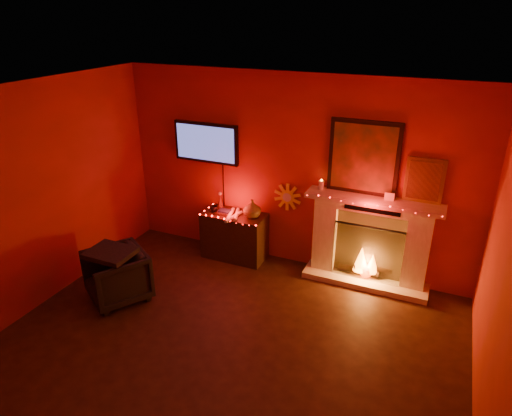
# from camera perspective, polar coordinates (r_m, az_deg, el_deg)

# --- Properties ---
(room) EXTENTS (5.00, 5.00, 5.00)m
(room) POSITION_cam_1_polar(r_m,az_deg,el_deg) (4.19, -6.97, -6.19)
(room) COLOR black
(room) RESTS_ON ground
(floor) EXTENTS (5.00, 5.00, 0.00)m
(floor) POSITION_cam_1_polar(r_m,az_deg,el_deg) (5.00, -6.17, -19.73)
(floor) COLOR black
(floor) RESTS_ON ground
(fireplace) EXTENTS (1.72, 0.40, 2.18)m
(fireplace) POSITION_cam_1_polar(r_m,az_deg,el_deg) (6.16, 14.06, -3.02)
(fireplace) COLOR beige
(fireplace) RESTS_ON floor
(tv) EXTENTS (1.00, 0.07, 1.24)m
(tv) POSITION_cam_1_polar(r_m,az_deg,el_deg) (6.65, -6.24, 8.09)
(tv) COLOR black
(tv) RESTS_ON room
(sunburst_clock) EXTENTS (0.40, 0.03, 0.40)m
(sunburst_clock) POSITION_cam_1_polar(r_m,az_deg,el_deg) (6.39, 3.95, 1.37)
(sunburst_clock) COLOR yellow
(sunburst_clock) RESTS_ON room
(console_table) EXTENTS (0.92, 0.56, 0.96)m
(console_table) POSITION_cam_1_polar(r_m,az_deg,el_deg) (6.71, -2.61, -3.21)
(console_table) COLOR black
(console_table) RESTS_ON floor
(armchair) EXTENTS (0.98, 0.98, 0.65)m
(armchair) POSITION_cam_1_polar(r_m,az_deg,el_deg) (6.07, -17.01, -8.10)
(armchair) COLOR black
(armchair) RESTS_ON floor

